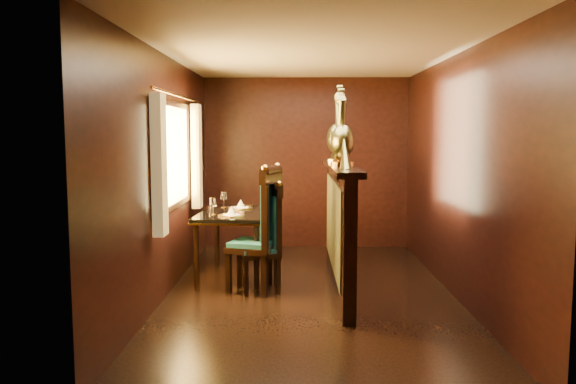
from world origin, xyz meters
The scene contains 8 objects.
ground centered at (0.00, 0.00, 0.00)m, with size 5.00×5.00×0.00m, color black.
room_shell centered at (-0.09, 0.02, 1.58)m, with size 3.04×5.04×2.52m.
partition centered at (0.32, 0.30, 0.71)m, with size 0.26×2.70×1.36m.
dining_table centered at (-0.88, 0.74, 0.70)m, with size 0.86×1.35×0.97m.
chair_left centered at (-0.49, 0.12, 0.72)m, with size 0.62×0.63×1.37m.
chair_right centered at (-0.45, 0.18, 0.62)m, with size 0.54×0.56×1.20m.
peacock_left centered at (0.33, -0.04, 1.76)m, with size 0.25×0.67×0.80m, color #194B2C, non-canonical shape.
peacock_right centered at (0.33, 0.58, 1.79)m, with size 0.27×0.71×0.85m, color #194B2C, non-canonical shape.
Camera 1 is at (-0.15, -5.78, 1.69)m, focal length 35.00 mm.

